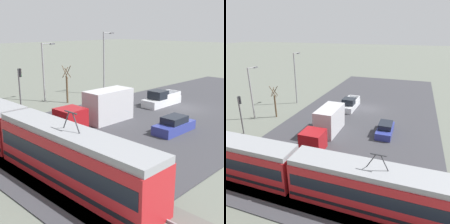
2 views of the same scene
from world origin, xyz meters
TOP-DOWN VIEW (x-y plane):
  - ground_plane at (0.00, 0.00)m, footprint 320.00×320.00m
  - road_surface at (0.00, 0.00)m, footprint 20.55×48.61m
  - rail_bed at (0.00, 20.79)m, footprint 57.58×4.40m
  - light_rail_tram at (1.79, 20.79)m, footprint 25.93×2.57m
  - box_truck at (3.04, 11.16)m, footprint 2.38×8.48m
  - pickup_truck at (3.10, 0.89)m, footprint 2.00×5.54m
  - sedan_car_0 at (-3.72, 8.33)m, footprint 1.84×4.41m
  - traffic_light_pole at (13.12, 14.04)m, footprint 0.28×0.47m
  - street_tree at (12.48, 7.96)m, footprint 1.12×0.93m
  - street_lamp_near_crossing at (15.17, 9.32)m, footprint 0.36×1.95m
  - street_lamp_mid_block at (12.88, 0.93)m, footprint 0.36×1.95m

SIDE VIEW (x-z plane):
  - ground_plane at x=0.00m, z-range 0.00..0.00m
  - road_surface at x=0.00m, z-range 0.00..0.08m
  - rail_bed at x=0.00m, z-range -0.06..0.16m
  - sedan_car_0 at x=-3.72m, z-range -0.05..1.42m
  - pickup_truck at x=3.10m, z-range -0.15..1.74m
  - box_truck at x=3.04m, z-range -0.04..3.15m
  - light_rail_tram at x=1.79m, z-range -0.54..3.96m
  - street_tree at x=12.48m, z-range -0.21..4.53m
  - traffic_light_pole at x=13.12m, z-range 0.74..5.58m
  - street_lamp_near_crossing at x=15.17m, z-range 0.61..8.04m
  - street_lamp_mid_block at x=12.88m, z-range 0.63..9.30m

